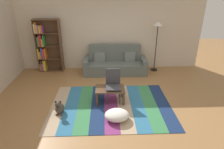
{
  "coord_description": "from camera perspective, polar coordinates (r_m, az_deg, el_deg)",
  "views": [
    {
      "loc": [
        -0.21,
        -4.64,
        2.89
      ],
      "look_at": [
        -0.02,
        0.36,
        0.65
      ],
      "focal_mm": 31.16,
      "sensor_mm": 36.0,
      "label": 1
    }
  ],
  "objects": [
    {
      "name": "ground_plane",
      "position": [
        5.47,
        0.37,
        -7.76
      ],
      "size": [
        14.0,
        14.0,
        0.0
      ],
      "primitive_type": "plane",
      "color": "#9E7042"
    },
    {
      "name": "folding_chair",
      "position": [
        5.28,
        0.34,
        -2.34
      ],
      "size": [
        0.4,
        0.4,
        0.9
      ],
      "rotation": [
        0.0,
        0.0,
        -0.4
      ],
      "color": "#38383D",
      "rests_on": "ground_plane"
    },
    {
      "name": "coffee_table",
      "position": [
        5.3,
        -0.59,
        -4.69
      ],
      "size": [
        0.79,
        0.52,
        0.39
      ],
      "color": "#513826",
      "rests_on": "rug"
    },
    {
      "name": "tv_remote",
      "position": [
        5.22,
        0.27,
        -4.17
      ],
      "size": [
        0.1,
        0.15,
        0.02
      ],
      "primitive_type": "cube",
      "rotation": [
        0.0,
        0.0,
        -0.44
      ],
      "color": "black",
      "rests_on": "coffee_table"
    },
    {
      "name": "couch",
      "position": [
        7.14,
        0.86,
        3.19
      ],
      "size": [
        2.26,
        0.8,
        1.0
      ],
      "color": "#59605B",
      "rests_on": "ground_plane"
    },
    {
      "name": "dog",
      "position": [
        5.07,
        -15.16,
        -9.39
      ],
      "size": [
        0.22,
        0.35,
        0.4
      ],
      "color": "#473D33",
      "rests_on": "ground_plane"
    },
    {
      "name": "back_wall",
      "position": [
        7.35,
        -0.51,
        12.05
      ],
      "size": [
        6.8,
        0.1,
        2.7
      ],
      "primitive_type": "cube",
      "color": "beige",
      "rests_on": "ground_plane"
    },
    {
      "name": "standing_lamp",
      "position": [
        7.18,
        13.22,
        12.54
      ],
      "size": [
        0.32,
        0.32,
        1.82
      ],
      "color": "black",
      "rests_on": "ground_plane"
    },
    {
      "name": "rug",
      "position": [
        5.26,
        -0.28,
        -9.14
      ],
      "size": [
        3.17,
        2.26,
        0.01
      ],
      "color": "tan",
      "rests_on": "ground_plane"
    },
    {
      "name": "pouf",
      "position": [
        4.7,
        1.45,
        -11.8
      ],
      "size": [
        0.58,
        0.49,
        0.24
      ],
      "primitive_type": "ellipsoid",
      "color": "white",
      "rests_on": "rug"
    },
    {
      "name": "bookshelf",
      "position": [
        7.53,
        -18.88,
        7.81
      ],
      "size": [
        0.9,
        0.28,
        1.91
      ],
      "color": "brown",
      "rests_on": "ground_plane"
    }
  ]
}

